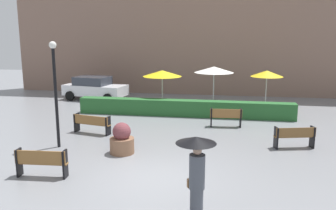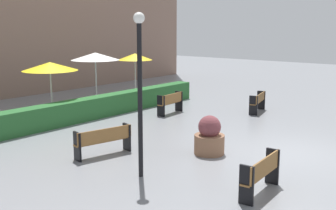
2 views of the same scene
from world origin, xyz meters
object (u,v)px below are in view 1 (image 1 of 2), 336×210
Objects in this scene: planter_pot at (122,140)px; parked_car at (95,88)px; bench_far_left at (92,123)px; lamp_post at (55,84)px; patio_umbrella_white at (214,70)px; bench_near_left at (41,161)px; bench_back_row at (226,116)px; patio_umbrella_yellow at (162,73)px; patio_umbrella_yellow_far at (267,74)px; bench_far_right at (295,136)px; pedestrian_with_umbrella at (196,166)px.

planter_pot is 0.27× the size of parked_car.
planter_pot is (2.12, -2.33, 0.01)m from bench_far_left.
lamp_post is 1.63× the size of patio_umbrella_white.
bench_near_left is 3.65m from lamp_post.
lamp_post is (-6.48, -4.20, 1.99)m from bench_back_row.
patio_umbrella_white reaches higher than patio_umbrella_yellow.
patio_umbrella_white is at bearing -174.48° from patio_umbrella_yellow_far.
bench_far_right is 0.69× the size of patio_umbrella_yellow.
pedestrian_with_umbrella reaches higher than bench_back_row.
bench_back_row is at bearing 49.96° from planter_pot.
bench_back_row reaches higher than bench_near_left.
planter_pot is at bearing -47.71° from bench_far_left.
pedestrian_with_umbrella reaches higher than planter_pot.
patio_umbrella_yellow_far is at bearing 77.57° from pedestrian_with_umbrella.
patio_umbrella_white is (-0.78, 3.95, 1.83)m from bench_back_row.
bench_near_left is at bearing -128.09° from bench_back_row.
patio_umbrella_yellow_far is (6.03, 8.75, 1.64)m from planter_pot.
patio_umbrella_yellow is at bearing 137.82° from bench_back_row.
lamp_post is at bearing -109.98° from patio_umbrella_yellow.
pedestrian_with_umbrella is at bearing -60.62° from parked_car.
patio_umbrella_yellow reaches higher than bench_far_left.
patio_umbrella_white is (-3.45, 6.77, 1.85)m from bench_far_right.
planter_pot is at bearing -109.60° from patio_umbrella_white.
bench_far_left is (-8.58, 0.64, -0.01)m from bench_far_right.
patio_umbrella_yellow_far reaches higher than bench_far_right.
bench_far_right reaches higher than bench_far_left.
bench_near_left is at bearing -113.47° from patio_umbrella_white.
bench_near_left is (-5.58, -7.12, -0.00)m from bench_back_row.
patio_umbrella_white is at bearing 90.65° from pedestrian_with_umbrella.
patio_umbrella_yellow_far is 11.26m from parked_car.
patio_umbrella_yellow_far reaches higher than bench_far_left.
bench_near_left reaches higher than bench_far_left.
bench_far_left is (-0.32, 4.94, -0.03)m from bench_near_left.
bench_back_row is 0.94× the size of bench_near_left.
lamp_post is 9.95m from patio_umbrella_white.
bench_far_right is 0.89× the size of bench_far_left.
planter_pot is 0.51× the size of patio_umbrella_yellow_far.
planter_pot is at bearing 126.44° from pedestrian_with_umbrella.
bench_near_left is at bearing -75.86° from parked_car.
bench_far_left is 0.89× the size of pedestrian_with_umbrella.
bench_far_right is 3.88m from bench_back_row.
parked_car is at bearing 146.76° from bench_back_row.
bench_near_left reaches higher than bench_far_right.
patio_umbrella_yellow is 6.03m from patio_umbrella_yellow_far.
parked_car is (-8.84, 5.79, 0.29)m from bench_back_row.
bench_near_left is at bearing -86.27° from bench_far_left.
patio_umbrella_white reaches higher than bench_far_left.
planter_pot is 3.37m from lamp_post.
parked_car is (-11.08, 1.55, -1.33)m from patio_umbrella_yellow_far.
lamp_post reaches higher than bench_far_left.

